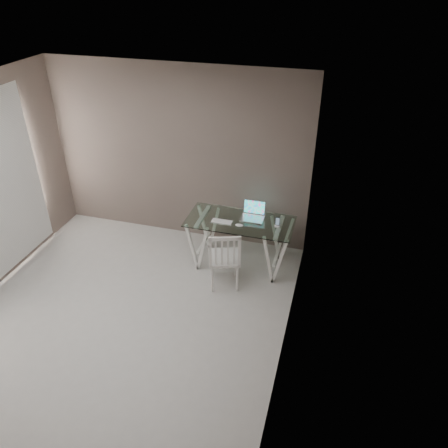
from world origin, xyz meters
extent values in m
plane|color=#A9A7A2|center=(0.00, 0.00, 0.00)|extent=(4.50, 4.50, 0.00)
cube|color=white|center=(0.00, 0.00, 2.70)|extent=(4.00, 4.50, 0.02)
cube|color=#60534C|center=(0.00, 2.25, 1.35)|extent=(4.00, 0.02, 2.70)
cube|color=#60534C|center=(2.00, 0.00, 1.35)|extent=(0.02, 4.50, 2.70)
cube|color=silver|center=(1.13, 1.63, 0.74)|extent=(1.50, 0.70, 0.01)
cube|color=silver|center=(0.58, 1.63, 0.36)|extent=(0.24, 0.62, 0.72)
cube|color=silver|center=(1.68, 1.63, 0.36)|extent=(0.24, 0.62, 0.72)
cube|color=silver|center=(1.03, 1.14, 0.44)|extent=(0.52, 0.52, 0.04)
cylinder|color=silver|center=(0.93, 0.93, 0.21)|extent=(0.04, 0.04, 0.42)
cylinder|color=silver|center=(1.25, 1.03, 0.21)|extent=(0.04, 0.04, 0.42)
cylinder|color=silver|center=(0.82, 1.24, 0.21)|extent=(0.04, 0.04, 0.42)
cylinder|color=silver|center=(1.14, 1.35, 0.21)|extent=(0.04, 0.04, 0.42)
cube|color=silver|center=(1.10, 0.96, 0.67)|extent=(0.40, 0.16, 0.46)
cube|color=#B8B8BD|center=(1.28, 1.73, 0.75)|extent=(0.32, 0.22, 0.01)
cube|color=#19D899|center=(1.28, 1.86, 0.87)|extent=(0.32, 0.05, 0.21)
cube|color=silver|center=(0.89, 1.54, 0.75)|extent=(0.31, 0.13, 0.01)
ellipsoid|color=white|center=(1.15, 1.49, 0.76)|extent=(0.11, 0.07, 0.04)
cube|color=white|center=(1.65, 1.63, 0.75)|extent=(0.07, 0.07, 0.02)
cube|color=black|center=(1.65, 1.64, 0.82)|extent=(0.06, 0.03, 0.12)
camera|label=1|loc=(2.32, -3.43, 3.92)|focal=35.00mm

